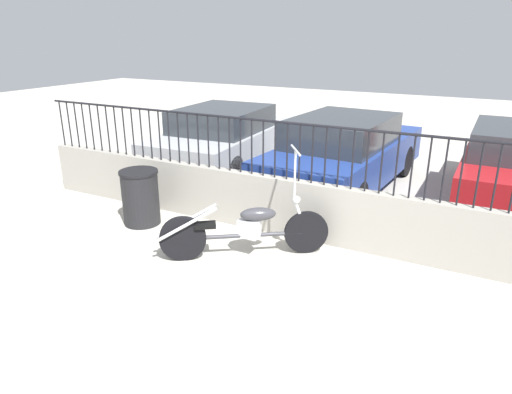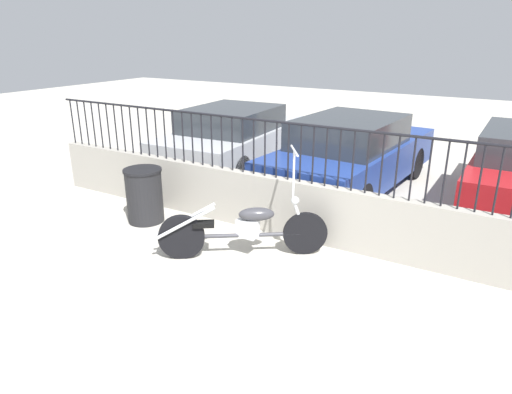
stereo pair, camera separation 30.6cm
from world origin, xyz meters
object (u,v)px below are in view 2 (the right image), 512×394
at_px(motorcycle_dark_grey, 237,229).
at_px(car_blue, 352,154).
at_px(car_silver, 236,137).
at_px(trash_bin, 144,195).

distance_m(motorcycle_dark_grey, car_blue, 3.48).
height_order(car_silver, car_blue, car_blue).
height_order(trash_bin, car_blue, car_blue).
distance_m(motorcycle_dark_grey, trash_bin, 1.94).
distance_m(motorcycle_dark_grey, car_silver, 4.45).
xyz_separation_m(motorcycle_dark_grey, trash_bin, (-1.92, 0.29, 0.04)).
relative_size(car_silver, car_blue, 0.94).
bearing_deg(trash_bin, car_silver, 98.39).
relative_size(motorcycle_dark_grey, car_silver, 0.45).
xyz_separation_m(trash_bin, car_blue, (2.28, 3.16, 0.27)).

